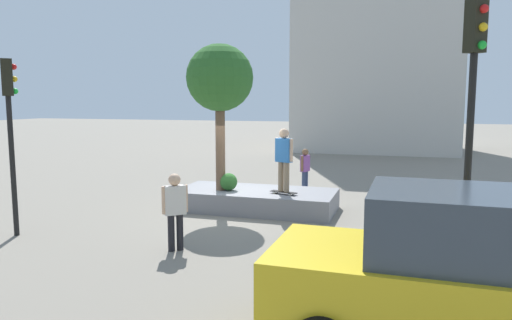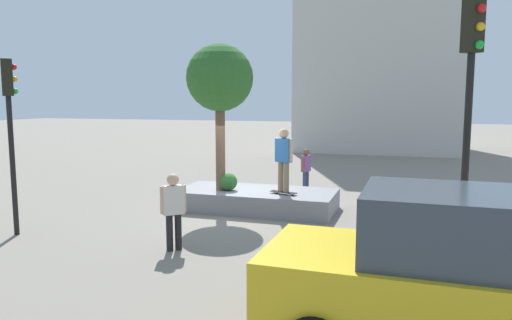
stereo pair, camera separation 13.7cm
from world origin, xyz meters
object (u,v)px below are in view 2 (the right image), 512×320
(plaza_tree, at_px, (220,80))
(pedestrian_crossing, at_px, (306,167))
(planter_ledge, at_px, (256,200))
(skateboard, at_px, (283,192))
(traffic_light_median, at_px, (470,97))
(sedan_parked, at_px, (457,277))
(passerby_with_bag, at_px, (173,206))
(skateboarder, at_px, (284,155))
(traffic_light_corner, at_px, (10,116))

(plaza_tree, xyz_separation_m, pedestrian_crossing, (-1.83, -3.51, -2.93))
(planter_ledge, xyz_separation_m, skateboard, (-0.93, 0.36, 0.35))
(traffic_light_median, bearing_deg, planter_ledge, -42.08)
(pedestrian_crossing, bearing_deg, plaza_tree, 62.52)
(sedan_parked, height_order, passerby_with_bag, sedan_parked)
(skateboarder, relative_size, traffic_light_median, 0.37)
(passerby_with_bag, bearing_deg, skateboarder, -110.29)
(traffic_light_corner, height_order, traffic_light_median, traffic_light_median)
(skateboard, bearing_deg, traffic_light_median, 134.55)
(planter_ledge, height_order, skateboarder, skateboarder)
(plaza_tree, bearing_deg, skateboarder, 177.56)
(plaza_tree, distance_m, skateboard, 3.72)
(sedan_parked, bearing_deg, plaza_tree, -49.51)
(plaza_tree, xyz_separation_m, passerby_with_bag, (-0.51, 3.95, -2.85))
(planter_ledge, relative_size, traffic_light_corner, 1.11)
(traffic_light_median, bearing_deg, plaza_tree, -35.38)
(passerby_with_bag, bearing_deg, skateboard, -110.29)
(plaza_tree, relative_size, skateboarder, 2.38)
(planter_ledge, xyz_separation_m, traffic_light_median, (-5.17, 4.67, 2.99))
(plaza_tree, height_order, skateboarder, plaza_tree)
(sedan_parked, distance_m, traffic_light_median, 3.34)
(skateboard, bearing_deg, planter_ledge, -21.32)
(skateboard, relative_size, sedan_parked, 0.18)
(planter_ledge, relative_size, traffic_light_median, 0.96)
(traffic_light_median, distance_m, passerby_with_bag, 6.14)
(plaza_tree, bearing_deg, skateboard, 177.56)
(planter_ledge, height_order, traffic_light_median, traffic_light_median)
(passerby_with_bag, bearing_deg, planter_ledge, -96.74)
(plaza_tree, xyz_separation_m, sedan_parked, (-5.88, 6.89, -2.73))
(plaza_tree, relative_size, sedan_parked, 0.92)
(passerby_with_bag, xyz_separation_m, pedestrian_crossing, (-1.32, -7.47, -0.08))
(traffic_light_corner, height_order, passerby_with_bag, traffic_light_corner)
(planter_ledge, height_order, pedestrian_crossing, pedestrian_crossing)
(planter_ledge, relative_size, passerby_with_bag, 2.77)
(skateboarder, distance_m, traffic_light_median, 6.25)
(sedan_parked, bearing_deg, pedestrian_crossing, -68.72)
(pedestrian_crossing, bearing_deg, traffic_light_median, 118.83)
(pedestrian_crossing, bearing_deg, passerby_with_bag, 79.97)
(planter_ledge, bearing_deg, plaza_tree, 15.56)
(plaza_tree, xyz_separation_m, traffic_light_median, (-6.18, 4.39, -0.54))
(planter_ledge, bearing_deg, traffic_light_median, 137.92)
(traffic_light_median, bearing_deg, traffic_light_corner, -2.14)
(traffic_light_corner, distance_m, passerby_with_bag, 4.60)
(passerby_with_bag, bearing_deg, traffic_light_corner, 0.88)
(skateboarder, bearing_deg, planter_ledge, -21.32)
(skateboarder, bearing_deg, skateboard, 90.00)
(traffic_light_corner, bearing_deg, skateboard, -144.98)
(traffic_light_corner, relative_size, pedestrian_crossing, 2.72)
(plaza_tree, height_order, traffic_light_corner, plaza_tree)
(traffic_light_corner, distance_m, pedestrian_crossing, 9.54)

